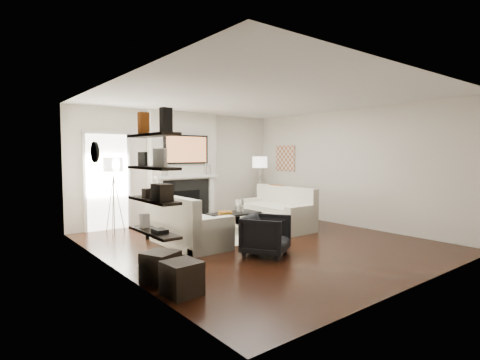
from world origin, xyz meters
TOP-DOWN VIEW (x-y plane):
  - room_envelope at (0.00, 0.00)m, footprint 6.00×6.00m
  - chimney_breast at (0.00, 2.88)m, footprint 1.80×0.25m
  - fireplace_surround at (0.00, 2.74)m, footprint 1.30×0.02m
  - firebox at (0.00, 2.73)m, footprint 0.75×0.02m
  - mantel_pilaster_l at (-0.72, 2.71)m, footprint 0.12×0.08m
  - mantel_pilaster_r at (0.72, 2.71)m, footprint 0.12×0.08m
  - mantel_shelf at (0.00, 2.69)m, footprint 1.70×0.18m
  - tv_body at (0.00, 2.71)m, footprint 1.20×0.06m
  - tv_screen at (0.00, 2.68)m, footprint 1.10×0.00m
  - candlestick_l_tall at (-0.55, 2.70)m, footprint 0.04×0.04m
  - candlestick_l_short at (-0.68, 2.70)m, footprint 0.04×0.04m
  - candlestick_r_tall at (0.55, 2.70)m, footprint 0.04×0.04m
  - candlestick_r_short at (0.68, 2.70)m, footprint 0.04×0.04m
  - hallway_panel at (-1.85, 2.98)m, footprint 0.90×0.02m
  - door_trim_l at (-2.33, 2.96)m, footprint 0.06×0.06m
  - door_trim_r at (-1.37, 2.96)m, footprint 0.06×0.06m
  - door_trim_top at (-1.85, 2.96)m, footprint 1.02×0.06m
  - rug at (-0.18, 1.01)m, footprint 2.60×2.00m
  - loveseat_left_base at (-1.15, 0.71)m, footprint 0.85×1.80m
  - loveseat_left_back at (-1.49, 0.71)m, footprint 0.18×1.80m
  - loveseat_left_arm_n at (-1.15, -0.10)m, footprint 0.85×0.18m
  - loveseat_left_arm_s at (-1.15, 1.52)m, footprint 0.85×0.18m
  - loveseat_left_cushion at (-1.10, 0.71)m, footprint 0.63×1.44m
  - pillow_left_orange at (-1.49, 1.01)m, footprint 0.10×0.42m
  - pillow_left_charcoal at (-1.49, 0.41)m, footprint 0.10×0.40m
  - loveseat_right_base at (1.15, 0.79)m, footprint 0.85×1.80m
  - loveseat_right_back at (1.48, 0.79)m, footprint 0.18×1.80m
  - loveseat_right_arm_n at (1.15, -0.02)m, footprint 0.85×0.18m
  - loveseat_right_arm_s at (1.15, 1.60)m, footprint 0.85×0.18m
  - loveseat_right_cushion at (1.10, 0.79)m, footprint 0.63×1.44m
  - pillow_right_orange at (1.48, 1.09)m, footprint 0.10×0.42m
  - pillow_right_charcoal at (1.48, 0.49)m, footprint 0.10×0.40m
  - coffee_table at (0.19, 1.03)m, footprint 1.10×0.55m
  - coffee_leg_nw at (-0.31, 0.81)m, footprint 0.02×0.02m
  - coffee_leg_ne at (0.69, 0.81)m, footprint 0.02×0.02m
  - coffee_leg_sw at (-0.31, 1.25)m, footprint 0.02×0.02m
  - coffee_leg_se at (0.69, 1.25)m, footprint 0.02×0.02m
  - hurricane_glass at (0.34, 1.03)m, footprint 0.16×0.16m
  - hurricane_candle at (0.34, 1.03)m, footprint 0.09×0.09m
  - copper_bowl at (-0.06, 1.03)m, footprint 0.30×0.30m
  - armchair at (-0.49, -0.73)m, footprint 0.94×0.93m
  - lamp_left_post at (-1.85, 2.58)m, footprint 0.02×0.02m
  - lamp_left_shade at (-1.85, 2.58)m, footprint 0.40×0.40m
  - lamp_left_leg_a at (-1.74, 2.58)m, footprint 0.25×0.02m
  - lamp_left_leg_b at (-1.91, 2.67)m, footprint 0.14×0.22m
  - lamp_left_leg_c at (-1.91, 2.48)m, footprint 0.14×0.22m
  - lamp_right_post at (2.05, 2.34)m, footprint 0.02×0.02m
  - lamp_right_shade at (2.05, 2.34)m, footprint 0.40×0.40m
  - lamp_right_leg_a at (2.16, 2.34)m, footprint 0.25×0.02m
  - lamp_right_leg_b at (2.00, 2.44)m, footprint 0.14×0.22m
  - lamp_right_leg_c at (1.99, 2.25)m, footprint 0.14×0.22m
  - console_top at (2.57, 2.12)m, footprint 0.35×1.20m
  - console_leg_n at (2.57, 1.57)m, footprint 0.30×0.04m
  - console_leg_s at (2.57, 2.67)m, footprint 0.30×0.04m
  - wall_art at (2.73, 2.05)m, footprint 0.03×0.70m
  - shelf_bottom at (-2.62, -1.00)m, footprint 0.25×1.00m
  - shelf_lower at (-2.62, -1.00)m, footprint 0.25×1.00m
  - shelf_upper at (-2.62, -1.00)m, footprint 0.25×1.00m
  - shelf_top at (-2.62, -1.00)m, footprint 0.25×1.00m
  - decor_magfile_a at (-2.62, -1.36)m, footprint 0.12×0.10m
  - decor_magfile_b at (-2.62, -0.75)m, footprint 0.12×0.10m
  - decor_frame_a at (-2.62, -1.19)m, footprint 0.04×0.30m
  - decor_frame_b at (-2.62, -0.70)m, footprint 0.04×0.22m
  - decor_wine_rack at (-2.62, -1.24)m, footprint 0.18×0.25m
  - decor_box_small at (-2.62, -0.88)m, footprint 0.15×0.12m
  - decor_books at (-2.62, -1.17)m, footprint 0.14×0.20m
  - decor_box_tall at (-2.62, -0.73)m, footprint 0.10×0.10m
  - clock_rim at (-2.73, 0.90)m, footprint 0.04×0.34m
  - clock_face at (-2.71, 0.90)m, footprint 0.01×0.29m
  - ottoman_near at (-2.47, -0.86)m, footprint 0.53×0.53m
  - ottoman_far at (-2.47, -1.42)m, footprint 0.42×0.42m

SIDE VIEW (x-z plane):
  - rug at x=-0.18m, z-range 0.00..0.01m
  - coffee_leg_nw at x=-0.31m, z-range 0.00..0.38m
  - coffee_leg_ne at x=0.69m, z-range 0.00..0.38m
  - coffee_leg_sw at x=-0.31m, z-range 0.00..0.38m
  - coffee_leg_se at x=0.69m, z-range 0.00..0.38m
  - ottoman_near at x=-2.47m, z-range 0.00..0.40m
  - ottoman_far at x=-2.47m, z-range 0.00..0.40m
  - loveseat_left_base at x=-1.15m, z-range 0.00..0.42m
  - loveseat_right_base at x=1.15m, z-range 0.00..0.42m
  - loveseat_left_arm_n at x=-1.15m, z-range 0.00..0.60m
  - loveseat_left_arm_s at x=-1.15m, z-range 0.00..0.60m
  - loveseat_right_arm_n at x=1.15m, z-range 0.00..0.60m
  - loveseat_right_arm_s at x=1.15m, z-range 0.00..0.60m
  - console_leg_n at x=2.57m, z-range 0.00..0.71m
  - console_leg_s at x=2.57m, z-range 0.00..0.71m
  - armchair at x=-0.49m, z-range 0.00..0.72m
  - coffee_table at x=0.19m, z-range 0.38..0.42m
  - copper_bowl at x=-0.06m, z-range 0.42..0.47m
  - firebox at x=0.00m, z-range 0.12..0.78m
  - loveseat_left_cushion at x=-1.10m, z-range 0.42..0.52m
  - loveseat_right_cushion at x=1.10m, z-range 0.42..0.52m
  - hurricane_candle at x=0.34m, z-range 0.42..0.57m
  - fireplace_surround at x=0.00m, z-range 0.00..1.04m
  - loveseat_left_back at x=-1.49m, z-range 0.13..0.93m
  - loveseat_right_back at x=1.48m, z-range 0.13..0.93m
  - mantel_pilaster_l at x=-0.72m, z-range 0.00..1.10m
  - mantel_pilaster_r at x=0.72m, z-range 0.00..1.10m
  - hurricane_glass at x=0.34m, z-range 0.42..0.70m
  - lamp_left_leg_a at x=-1.74m, z-range -0.02..1.22m
  - lamp_left_leg_b at x=-1.91m, z-range -0.02..1.22m
  - lamp_left_leg_c at x=-1.91m, z-range -0.02..1.22m
  - lamp_right_leg_a at x=2.16m, z-range -0.02..1.22m
  - lamp_right_leg_b at x=2.00m, z-range -0.02..1.22m
  - lamp_right_leg_c at x=1.99m, z-range -0.02..1.22m
  - lamp_left_post at x=-1.85m, z-range 0.00..1.20m
  - lamp_right_post at x=2.05m, z-range 0.00..1.20m
  - shelf_bottom at x=-2.62m, z-range 0.68..0.72m
  - pillow_left_charcoal at x=-1.49m, z-range 0.52..0.92m
  - pillow_right_charcoal at x=1.48m, z-range 0.52..0.92m
  - pillow_left_orange at x=-1.49m, z-range 0.52..0.94m
  - pillow_right_orange at x=1.48m, z-range 0.52..0.94m
  - console_top at x=2.57m, z-range 0.71..0.75m
  - decor_books at x=-2.62m, z-range 0.72..0.77m
  - decor_box_tall at x=-2.62m, z-range 0.72..0.90m
  - door_trim_l at x=-2.33m, z-range -0.03..2.13m
  - door_trim_r at x=-1.37m, z-range -0.03..2.13m
  - hallway_panel at x=-1.85m, z-range 0.00..2.10m
  - shelf_lower at x=-2.62m, z-range 1.08..1.12m
  - mantel_shelf at x=0.00m, z-range 1.09..1.16m
  - decor_box_small at x=-2.62m, z-range 1.12..1.24m
  - decor_wine_rack at x=-2.62m, z-range 1.12..1.32m
  - candlestick_l_short at x=-0.68m, z-range 1.15..1.40m
  - candlestick_r_short at x=0.68m, z-range 1.15..1.40m
  - candlestick_l_tall at x=-0.55m, z-range 1.16..1.45m
  - candlestick_r_tall at x=0.55m, z-range 1.16..1.45m
  - room_envelope at x=0.00m, z-range -1.65..4.35m
  - chimney_breast at x=0.00m, z-range 0.00..2.70m
  - lamp_left_shade at x=-1.85m, z-range 1.30..1.60m
  - lamp_right_shade at x=2.05m, z-range 1.30..1.60m
  - shelf_upper at x=-2.62m, z-range 1.48..1.52m
  - wall_art at x=2.73m, z-range 1.20..1.90m
  - decor_frame_b at x=-2.62m, z-range 1.52..1.70m
  - decor_frame_a at x=-2.62m, z-range 1.52..1.74m
  - clock_rim at x=-2.73m, z-range 1.53..1.87m
  - clock_face at x=-2.71m, z-range 1.55..1.84m
  - tv_screen at x=0.00m, z-range 1.47..2.09m
  - tv_body at x=0.00m, z-range 1.43..2.13m
  - shelf_top at x=-2.62m, z-range 1.88..1.92m
  - decor_magfile_a at x=-2.62m, z-range 1.92..2.20m
  - decor_magfile_b at x=-2.62m, z-range 1.92..2.20m
  - door_trim_top at x=-1.85m, z-range 2.10..2.16m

